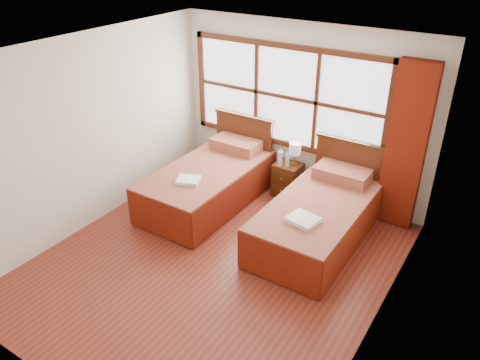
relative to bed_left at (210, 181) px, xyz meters
The scene contains 15 objects.
floor 1.55m from the bed_left, 51.98° to the right, with size 4.50×4.50×0.00m, color maroon.
ceiling 2.73m from the bed_left, 51.98° to the right, with size 4.50×4.50×0.00m, color white.
wall_back 1.71m from the bed_left, 48.43° to the left, with size 4.00×4.00×0.00m, color silver.
wall_left 1.87m from the bed_left, 131.69° to the right, with size 4.50×4.50×0.00m, color silver.
wall_right 3.31m from the bed_left, 22.17° to the right, with size 4.50×4.50×0.00m, color silver.
window 1.69m from the bed_left, 56.00° to the left, with size 3.16×0.06×1.56m.
curtain 2.82m from the bed_left, 19.83° to the left, with size 0.50×0.16×2.30m, color maroon.
bed_left is the anchor object (origin of this frame).
bed_right 1.79m from the bed_left, ahead, with size 1.11×2.16×1.08m.
nightstand 1.20m from the bed_left, 41.78° to the left, with size 0.40×0.40×0.53m.
towels_left 0.61m from the bed_left, 86.76° to the right, with size 0.39×0.37×0.05m.
towels_right 1.92m from the bed_left, 17.46° to the right, with size 0.40×0.36×0.06m.
lamp 1.36m from the bed_left, 41.72° to the left, with size 0.18×0.18×0.34m.
bottle_near 1.11m from the bed_left, 40.92° to the left, with size 0.07×0.07×0.26m.
bottle_far 1.21m from the bed_left, 39.48° to the left, with size 0.06×0.06×0.22m.
Camera 1 is at (2.80, -3.76, 3.71)m, focal length 35.00 mm.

